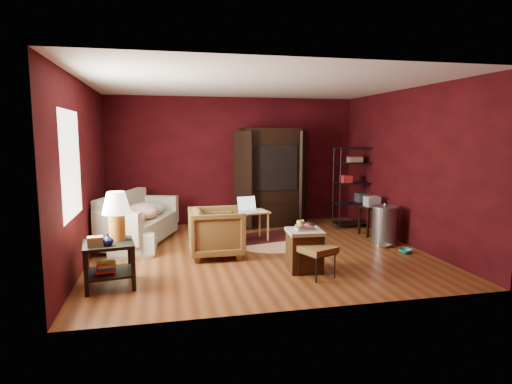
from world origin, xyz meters
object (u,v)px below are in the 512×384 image
Objects in this scene: sofa at (137,224)px; armchair at (217,230)px; side_table at (113,230)px; wire_shelving at (355,184)px; laptop_desk at (250,214)px; hamper at (304,249)px; tv_armoire at (270,175)px.

armchair is at bearing -125.33° from sofa.
wire_shelving is (4.67, 2.65, 0.20)m from side_table.
armchair is 1.07× the size of laptop_desk.
hamper is at bearing -126.55° from sofa.
side_table is 2.94m from laptop_desk.
sofa is 1.54× the size of side_table.
wire_shelving is at bearing -62.49° from armchair.
side_table is at bearing 178.55° from sofa.
side_table is at bearing -135.38° from tv_armoire.
laptop_desk is at bearing -39.27° from armchair.
side_table is at bearing 125.79° from armchair.
wire_shelving is at bearing -79.52° from sofa.
tv_armoire is at bearing 49.48° from laptop_desk.
wire_shelving is (3.17, 1.60, 0.50)m from armchair.
sofa is 2.74× the size of hamper.
armchair reaches higher than hamper.
tv_armoire is 1.23× the size of wire_shelving.
sofa is 3.06m from tv_armoire.
side_table is at bearing -150.63° from laptop_desk.
laptop_desk is 0.39× the size of tv_armoire.
side_table reaches higher than laptop_desk.
armchair is 1.25× the size of hamper.
wire_shelving is (2.44, 0.73, 0.43)m from laptop_desk.
hamper is at bearing -88.34° from laptop_desk.
sofa is at bearing -174.70° from wire_shelving.
hamper is at bearing -97.98° from tv_armoire.
wire_shelving is (4.48, 0.54, 0.57)m from sofa.
laptop_desk is 0.48× the size of wire_shelving.
sofa is 2.05m from laptop_desk.
laptop_desk is (-0.44, 1.89, 0.19)m from hamper.
sofa is 2.15m from side_table.
laptop_desk is at bearing 103.00° from hamper.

